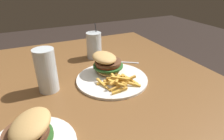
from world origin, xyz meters
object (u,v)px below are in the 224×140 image
object	(u,v)px
spoon	(113,61)
meal_plate_far	(29,139)
beer_glass	(46,71)
meal_plate_near	(109,70)
juice_glass	(94,46)

from	to	relation	value
spoon	meal_plate_far	world-z (taller)	meal_plate_far
beer_glass	spoon	distance (m)	0.37
beer_glass	spoon	xyz separation A→B (m)	(0.13, -0.34, -0.07)
meal_plate_near	juice_glass	bearing A→B (deg)	-3.91
beer_glass	meal_plate_far	xyz separation A→B (m)	(-0.28, 0.08, -0.04)
juice_glass	meal_plate_far	xyz separation A→B (m)	(-0.50, 0.35, -0.02)
meal_plate_near	beer_glass	world-z (taller)	beer_glass
juice_glass	meal_plate_far	bearing A→B (deg)	144.82
juice_glass	meal_plate_far	distance (m)	0.62
juice_glass	spoon	xyz separation A→B (m)	(-0.09, -0.07, -0.06)
spoon	meal_plate_far	distance (m)	0.59
meal_plate_near	meal_plate_far	world-z (taller)	meal_plate_far
juice_glass	meal_plate_far	size ratio (longest dim) A/B	0.77
meal_plate_near	juice_glass	xyz separation A→B (m)	(0.23, -0.02, 0.03)
spoon	meal_plate_near	bearing A→B (deg)	92.41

